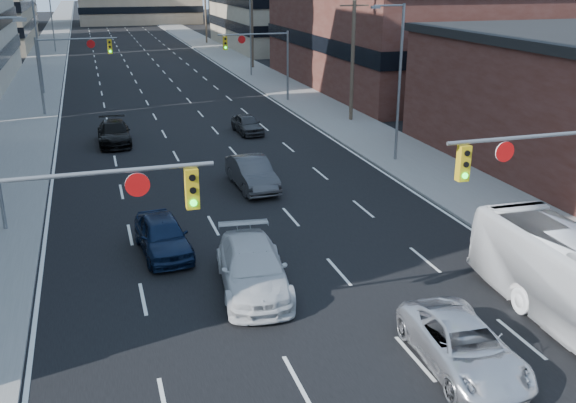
{
  "coord_description": "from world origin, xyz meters",
  "views": [
    {
      "loc": [
        -6.43,
        -8.17,
        10.53
      ],
      "look_at": [
        0.49,
        14.19,
        2.2
      ],
      "focal_mm": 40.0,
      "sensor_mm": 36.0,
      "label": 1
    }
  ],
  "objects": [
    {
      "name": "utility_pole_distant",
      "position": [
        12.2,
        96.0,
        5.78
      ],
      "size": [
        2.2,
        0.28,
        11.0
      ],
      "color": "#4C3D2D",
      "rests_on": "ground"
    },
    {
      "name": "sedan_black_far",
      "position": [
        -5.2,
        34.24,
        0.73
      ],
      "size": [
        2.08,
        5.04,
        1.46
      ],
      "primitive_type": "imported",
      "rotation": [
        0.0,
        0.0,
        -0.01
      ],
      "color": "black",
      "rests_on": "ground"
    },
    {
      "name": "sidewalk_left",
      "position": [
        -11.5,
        130.0,
        0.07
      ],
      "size": [
        5.0,
        300.0,
        0.15
      ],
      "primitive_type": "cube",
      "color": "slate",
      "rests_on": "ground"
    },
    {
      "name": "silver_suv",
      "position": [
        2.88,
        5.26,
        0.69
      ],
      "size": [
        2.61,
        5.08,
        1.37
      ],
      "primitive_type": "imported",
      "rotation": [
        0.0,
        0.0,
        -0.07
      ],
      "color": "silver",
      "rests_on": "ground"
    },
    {
      "name": "signal_far_right",
      "position": [
        7.68,
        45.0,
        4.3
      ],
      "size": [
        6.09,
        0.33,
        6.0
      ],
      "color": "slate",
      "rests_on": "ground"
    },
    {
      "name": "utility_pole_midblock",
      "position": [
        12.2,
        66.0,
        5.78
      ],
      "size": [
        2.2,
        0.28,
        11.0
      ],
      "color": "#4C3D2D",
      "rests_on": "ground"
    },
    {
      "name": "signal_near_left",
      "position": [
        -7.45,
        8.0,
        4.33
      ],
      "size": [
        6.59,
        0.33,
        6.0
      ],
      "color": "slate",
      "rests_on": "ground"
    },
    {
      "name": "white_van",
      "position": [
        -1.6,
        11.63,
        0.81
      ],
      "size": [
        2.89,
        5.8,
        1.62
      ],
      "primitive_type": "imported",
      "rotation": [
        0.0,
        0.0,
        -0.11
      ],
      "color": "silver",
      "rests_on": "ground"
    },
    {
      "name": "sedan_grey_right",
      "position": [
        3.83,
        34.58,
        0.66
      ],
      "size": [
        1.77,
        3.96,
        1.32
      ],
      "primitive_type": "imported",
      "rotation": [
        0.0,
        0.0,
        0.06
      ],
      "color": "#2C2C2E",
      "rests_on": "ground"
    },
    {
      "name": "utility_pole_block",
      "position": [
        12.2,
        36.0,
        5.78
      ],
      "size": [
        2.2,
        0.28,
        11.0
      ],
      "color": "#4C3D2D",
      "rests_on": "ground"
    },
    {
      "name": "sedan_blue",
      "position": [
        -4.25,
        15.7,
        0.76
      ],
      "size": [
        2.15,
        4.61,
        1.53
      ],
      "primitive_type": "imported",
      "rotation": [
        0.0,
        0.0,
        0.08
      ],
      "color": "#0C1832",
      "rests_on": "ground"
    },
    {
      "name": "sidewalk_right",
      "position": [
        11.5,
        130.0,
        0.07
      ],
      "size": [
        5.0,
        300.0,
        0.15
      ],
      "primitive_type": "cube",
      "color": "slate",
      "rests_on": "ground"
    },
    {
      "name": "road_surface",
      "position": [
        0.0,
        130.0,
        0.01
      ],
      "size": [
        18.0,
        300.0,
        0.02
      ],
      "primitive_type": "cube",
      "color": "black",
      "rests_on": "ground"
    },
    {
      "name": "streetlight_left_mid",
      "position": [
        -10.34,
        55.0,
        5.05
      ],
      "size": [
        2.03,
        0.22,
        9.0
      ],
      "color": "slate",
      "rests_on": "ground"
    },
    {
      "name": "storefront_right_mid",
      "position": [
        24.0,
        50.0,
        4.5
      ],
      "size": [
        20.0,
        30.0,
        9.0
      ],
      "primitive_type": "cube",
      "color": "#472119",
      "rests_on": "ground"
    },
    {
      "name": "streetlight_left_far",
      "position": [
        -10.34,
        90.0,
        5.05
      ],
      "size": [
        2.03,
        0.22,
        9.0
      ],
      "color": "slate",
      "rests_on": "ground"
    },
    {
      "name": "signal_near_right",
      "position": [
        7.45,
        8.0,
        4.33
      ],
      "size": [
        6.59,
        0.33,
        6.0
      ],
      "color": "slate",
      "rests_on": "ground"
    },
    {
      "name": "streetlight_right_near",
      "position": [
        10.34,
        25.0,
        5.05
      ],
      "size": [
        2.03,
        0.22,
        9.0
      ],
      "color": "slate",
      "rests_on": "ground"
    },
    {
      "name": "signal_far_left",
      "position": [
        -7.68,
        45.0,
        4.3
      ],
      "size": [
        6.09,
        0.33,
        6.0
      ],
      "color": "slate",
      "rests_on": "ground"
    },
    {
      "name": "sedan_grey_center",
      "position": [
        1.16,
        22.68,
        0.8
      ],
      "size": [
        1.89,
        4.91,
        1.59
      ],
      "primitive_type": "imported",
      "rotation": [
        0.0,
        0.0,
        0.04
      ],
      "color": "#37383A",
      "rests_on": "ground"
    },
    {
      "name": "streetlight_right_far",
      "position": [
        10.34,
        60.0,
        5.05
      ],
      "size": [
        2.03,
        0.22,
        9.0
      ],
      "color": "slate",
      "rests_on": "ground"
    }
  ]
}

